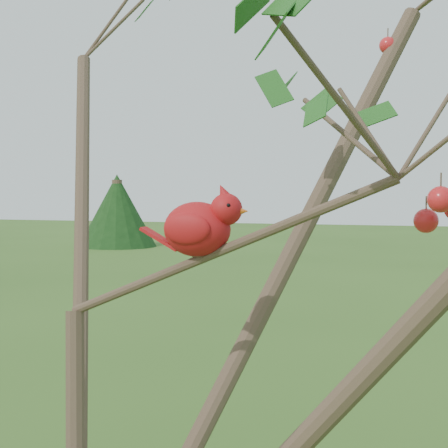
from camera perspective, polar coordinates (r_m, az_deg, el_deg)
name	(u,v)px	position (r m, az deg, el deg)	size (l,w,h in m)	color
crabapple_tree	(77,225)	(1.19, -12.15, -0.12)	(2.35, 2.05, 2.95)	#453325
cardinal	(201,226)	(1.21, -1.95, -0.19)	(0.20, 0.10, 0.14)	#B5180F
distant_trees	(318,206)	(25.46, 7.81, 1.47)	(42.48, 10.91, 3.41)	#453325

